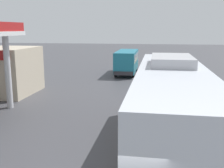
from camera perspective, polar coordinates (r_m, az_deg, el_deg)
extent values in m
plane|color=#424247|center=(25.58, 6.96, 0.84)|extent=(120.00, 120.00, 0.00)
cube|color=#D8CC4C|center=(20.69, 6.36, -1.71)|extent=(0.16, 50.00, 0.01)
cube|color=silver|center=(10.41, 12.41, -4.69)|extent=(2.50, 11.00, 2.90)
cube|color=orange|center=(10.77, 12.15, -10.32)|extent=(2.54, 11.04, 0.56)
cube|color=#8C9EAD|center=(5.15, 15.80, -15.74)|extent=(2.30, 0.10, 1.40)
cube|color=#8C9EAD|center=(10.30, 5.45, -2.06)|extent=(0.06, 9.35, 1.10)
cube|color=#8C9EAD|center=(10.45, 19.49, -2.48)|extent=(0.06, 9.35, 1.10)
cube|color=white|center=(4.88, 16.25, -8.36)|extent=(1.75, 0.08, 0.32)
cube|color=#B2B2B7|center=(11.08, 12.52, 4.89)|extent=(1.60, 2.80, 0.36)
cylinder|color=black|center=(13.96, 6.95, -6.19)|extent=(0.30, 1.00, 1.00)
cylinder|color=black|center=(14.06, 16.00, -6.44)|extent=(0.30, 1.00, 1.00)
cylinder|color=silver|center=(17.26, -21.16, 2.67)|extent=(0.36, 0.36, 4.60)
cube|color=teal|center=(28.71, 3.13, 4.90)|extent=(2.00, 6.00, 2.10)
cube|color=#8C9EAD|center=(28.67, 3.14, 5.69)|extent=(2.04, 5.10, 0.80)
cube|color=#2D2D33|center=(25.83, 2.37, 2.24)|extent=(1.90, 0.16, 0.36)
cylinder|color=black|center=(27.00, 0.78, 2.32)|extent=(0.22, 0.76, 0.76)
cylinder|color=black|center=(26.80, 4.51, 2.21)|extent=(0.22, 0.76, 0.76)
cylinder|color=black|center=(30.92, 1.89, 3.50)|extent=(0.22, 0.76, 0.76)
cylinder|color=black|center=(30.74, 5.15, 3.41)|extent=(0.22, 0.76, 0.76)
cube|color=#1E602D|center=(28.28, 10.95, 3.22)|extent=(1.70, 4.20, 0.80)
cube|color=#1E602D|center=(28.38, 10.99, 4.78)|extent=(1.50, 2.31, 0.70)
cube|color=#8C9EAD|center=(28.38, 10.99, 4.78)|extent=(1.53, 2.35, 0.49)
cylinder|color=black|center=(26.84, 9.39, 1.97)|extent=(0.20, 0.64, 0.64)
cylinder|color=black|center=(26.89, 12.59, 1.87)|extent=(0.20, 0.64, 0.64)
cylinder|color=black|center=(29.81, 9.40, 2.93)|extent=(0.20, 0.64, 0.64)
cylinder|color=black|center=(29.85, 12.29, 2.83)|extent=(0.20, 0.64, 0.64)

